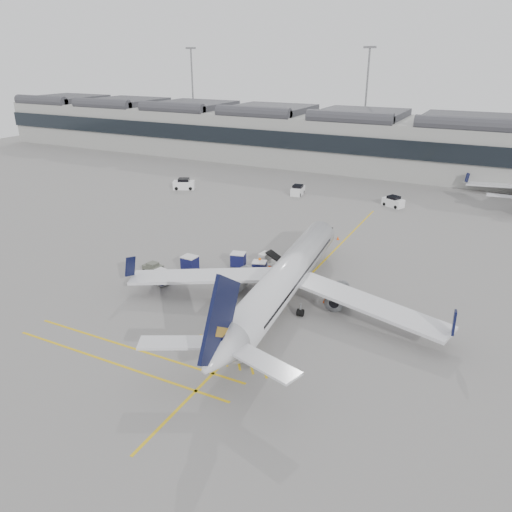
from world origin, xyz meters
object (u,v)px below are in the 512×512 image
at_px(belt_loader, 272,263).
at_px(pushback_tug, 153,268).
at_px(airliner_main, 284,279).
at_px(ramp_agent_b, 269,274).
at_px(ramp_agent_a, 260,266).
at_px(baggage_cart_a, 259,268).

relative_size(belt_loader, pushback_tug, 2.20).
height_order(airliner_main, belt_loader, airliner_main).
distance_m(belt_loader, ramp_agent_b, 3.95).
height_order(airliner_main, pushback_tug, airliner_main).
bearing_deg(ramp_agent_a, belt_loader, 26.07).
distance_m(ramp_agent_b, pushback_tug, 13.75).
bearing_deg(ramp_agent_a, ramp_agent_b, -88.82).
relative_size(airliner_main, ramp_agent_b, 18.22).
xyz_separation_m(ramp_agent_a, pushback_tug, (-11.31, -5.38, -0.44)).
bearing_deg(pushback_tug, ramp_agent_b, 23.35).
xyz_separation_m(baggage_cart_a, ramp_agent_a, (-0.15, 0.48, 0.06)).
relative_size(airliner_main, baggage_cart_a, 18.38).
bearing_deg(ramp_agent_a, baggage_cart_a, -122.58).
bearing_deg(ramp_agent_b, ramp_agent_a, -45.40).
distance_m(baggage_cart_a, pushback_tug, 12.47).
relative_size(belt_loader, baggage_cart_a, 2.69).
xyz_separation_m(airliner_main, baggage_cart_a, (-5.42, 5.29, -1.89)).
bearing_deg(pushback_tug, airliner_main, 5.80).
relative_size(ramp_agent_b, pushback_tug, 0.83).
height_order(baggage_cart_a, ramp_agent_b, ramp_agent_b).
xyz_separation_m(belt_loader, pushback_tug, (-11.87, -7.54, -0.06)).
bearing_deg(baggage_cart_a, ramp_agent_a, 91.77).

